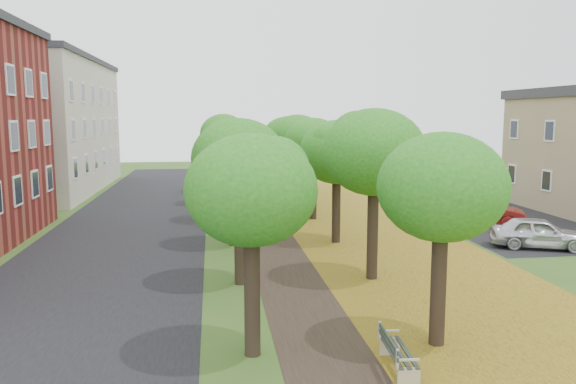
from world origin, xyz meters
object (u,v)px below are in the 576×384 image
object	(u,v)px
car_silver	(539,233)
car_grey	(460,206)
car_red	(482,212)
bench	(396,352)
car_white	(451,203)

from	to	relation	value
car_silver	car_grey	xyz separation A→B (m)	(-0.36, 7.33, 0.04)
car_red	car_grey	world-z (taller)	car_grey
bench	car_grey	bearing A→B (deg)	-24.82
car_red	car_white	size ratio (longest dim) A/B	0.87
car_grey	car_silver	bearing A→B (deg)	158.14
car_white	car_silver	bearing A→B (deg)	-166.15
car_silver	car_white	distance (m)	8.55
bench	car_red	xyz separation A→B (m)	(10.32, 16.32, 0.28)
car_red	car_white	xyz separation A→B (m)	(-0.38, 3.16, -0.02)
bench	car_silver	bearing A→B (deg)	-39.55
car_silver	car_red	xyz separation A→B (m)	(0.02, 5.38, 0.03)
car_red	car_white	world-z (taller)	car_red
car_grey	car_white	bearing A→B (deg)	-24.70
car_silver	car_red	size ratio (longest dim) A/B	0.93
car_silver	car_white	world-z (taller)	car_white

